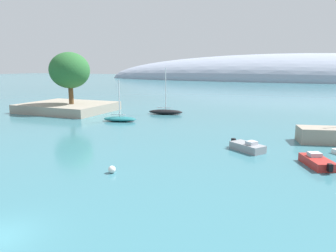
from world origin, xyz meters
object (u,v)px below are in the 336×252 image
tree_clump_shore (70,70)px  motorboat_red_alongside_breakwater (317,162)px  sailboat_teal_near_shore (120,119)px  motorboat_grey_outer (247,147)px  mooring_buoy_white (112,169)px  sailboat_black_mid_mooring (166,111)px

tree_clump_shore → motorboat_red_alongside_breakwater: size_ratio=2.29×
sailboat_teal_near_shore → motorboat_grey_outer: sailboat_teal_near_shore is taller
motorboat_red_alongside_breakwater → motorboat_grey_outer: motorboat_grey_outer is taller
motorboat_red_alongside_breakwater → motorboat_grey_outer: (-7.01, 3.00, 0.03)m
motorboat_grey_outer → sailboat_teal_near_shore: bearing=-170.8°
motorboat_red_alongside_breakwater → motorboat_grey_outer: bearing=42.6°
tree_clump_shore → motorboat_red_alongside_breakwater: tree_clump_shore is taller
motorboat_red_alongside_breakwater → mooring_buoy_white: motorboat_red_alongside_breakwater is taller
mooring_buoy_white → sailboat_black_mid_mooring: bearing=105.0°
motorboat_grey_outer → sailboat_black_mid_mooring: bearing=166.2°
tree_clump_shore → motorboat_grey_outer: size_ratio=2.44×
motorboat_grey_outer → mooring_buoy_white: 15.84m
sailboat_black_mid_mooring → mooring_buoy_white: size_ratio=13.52×
motorboat_grey_outer → motorboat_red_alongside_breakwater: bearing=11.3°
sailboat_black_mid_mooring → motorboat_red_alongside_breakwater: bearing=-54.8°
tree_clump_shore → motorboat_red_alongside_breakwater: bearing=-23.3°
sailboat_black_mid_mooring → motorboat_grey_outer: (19.09, -21.46, -0.08)m
motorboat_grey_outer → mooring_buoy_white: bearing=-95.0°
sailboat_teal_near_shore → motorboat_grey_outer: bearing=-37.7°
sailboat_black_mid_mooring → motorboat_red_alongside_breakwater: 35.76m
sailboat_black_mid_mooring → motorboat_grey_outer: 28.72m
motorboat_red_alongside_breakwater → mooring_buoy_white: size_ratio=6.78×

